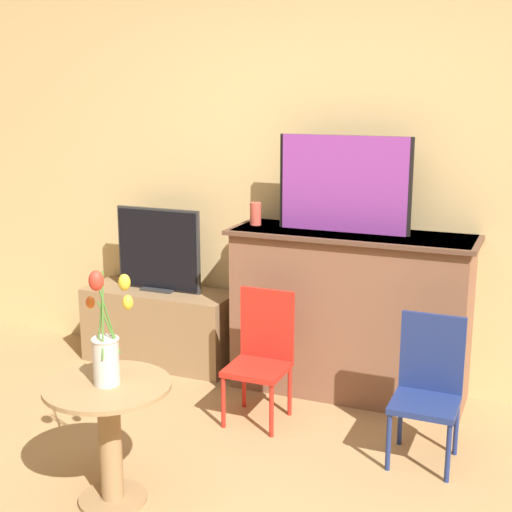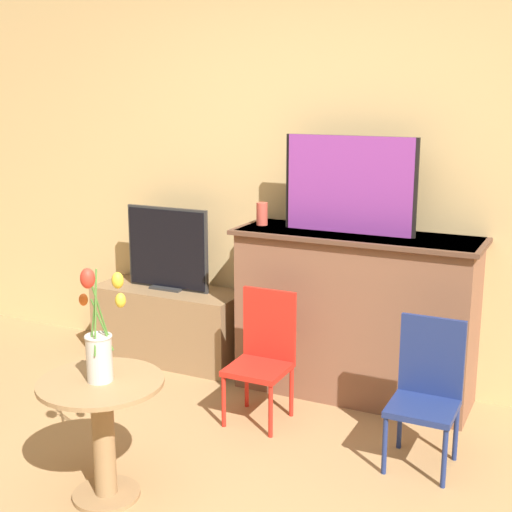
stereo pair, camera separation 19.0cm
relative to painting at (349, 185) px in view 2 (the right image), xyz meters
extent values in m
cube|color=tan|center=(-0.19, 0.24, 0.11)|extent=(8.00, 0.06, 2.70)
cube|color=brown|center=(0.06, -0.01, -0.76)|extent=(1.35, 0.43, 0.97)
cube|color=brown|center=(0.06, -0.02, -0.28)|extent=(1.41, 0.47, 0.02)
cube|color=black|center=(0.00, 0.01, 0.00)|extent=(0.77, 0.02, 0.54)
cube|color=purple|center=(0.00, -0.01, 0.00)|extent=(0.73, 0.02, 0.54)
cylinder|color=#CC4C3D|center=(-0.54, -0.01, -0.20)|extent=(0.07, 0.07, 0.14)
cube|color=olive|center=(-1.22, -0.01, -1.00)|extent=(1.00, 0.39, 0.49)
cube|color=#2D2D2D|center=(-1.22, -0.01, -0.75)|extent=(0.22, 0.12, 0.02)
cube|color=#2D2D2D|center=(-1.22, 0.00, -0.48)|extent=(0.59, 0.02, 0.54)
cube|color=black|center=(-1.22, -0.01, -0.48)|extent=(0.56, 0.02, 0.51)
cylinder|color=red|center=(-0.43, -0.71, -1.10)|extent=(0.02, 0.02, 0.29)
cylinder|color=red|center=(-0.15, -0.71, -1.10)|extent=(0.02, 0.02, 0.29)
cylinder|color=red|center=(-0.43, -0.44, -1.10)|extent=(0.02, 0.02, 0.29)
cylinder|color=red|center=(-0.15, -0.44, -1.10)|extent=(0.02, 0.02, 0.29)
cube|color=red|center=(-0.29, -0.58, -0.94)|extent=(0.31, 0.31, 0.03)
cube|color=red|center=(-0.29, -0.43, -0.73)|extent=(0.31, 0.02, 0.39)
cylinder|color=navy|center=(0.48, -0.81, -1.10)|extent=(0.02, 0.02, 0.29)
cylinder|color=navy|center=(0.75, -0.81, -1.10)|extent=(0.02, 0.02, 0.29)
cylinder|color=navy|center=(0.48, -0.53, -1.10)|extent=(0.02, 0.02, 0.29)
cylinder|color=navy|center=(0.75, -0.53, -1.10)|extent=(0.02, 0.02, 0.29)
cube|color=navy|center=(0.62, -0.67, -0.94)|extent=(0.31, 0.31, 0.03)
cube|color=navy|center=(0.62, -0.53, -0.73)|extent=(0.31, 0.02, 0.39)
cylinder|color=#99754C|center=(-0.58, -1.54, -1.23)|extent=(0.30, 0.30, 0.02)
cylinder|color=#99754C|center=(-0.58, -1.54, -0.98)|extent=(0.10, 0.10, 0.53)
cylinder|color=#99754C|center=(-0.58, -1.54, -0.70)|extent=(0.54, 0.54, 0.02)
cylinder|color=beige|center=(-0.58, -1.54, -0.59)|extent=(0.11, 0.11, 0.20)
torus|color=beige|center=(-0.58, -1.54, -0.49)|extent=(0.12, 0.12, 0.01)
cylinder|color=#477A2D|center=(-0.56, -1.53, -0.44)|extent=(0.08, 0.05, 0.23)
ellipsoid|color=gold|center=(-0.49, -1.49, -0.34)|extent=(0.05, 0.05, 0.06)
cylinder|color=#477A2D|center=(-0.57, -1.52, -0.41)|extent=(0.05, 0.07, 0.31)
ellipsoid|color=gold|center=(-0.52, -1.46, -0.26)|extent=(0.05, 0.05, 0.07)
cylinder|color=#477A2D|center=(-0.57, -1.55, -0.38)|extent=(0.04, 0.09, 0.35)
ellipsoid|color=red|center=(-0.54, -1.63, -0.21)|extent=(0.06, 0.06, 0.08)
cylinder|color=#477A2D|center=(-0.59, -1.55, -0.44)|extent=(0.03, 0.03, 0.24)
ellipsoid|color=orange|center=(-0.61, -1.57, -0.33)|extent=(0.04, 0.04, 0.05)
camera|label=1|loc=(1.09, -3.88, 0.52)|focal=50.00mm
camera|label=2|loc=(1.26, -3.80, 0.52)|focal=50.00mm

